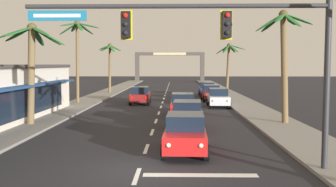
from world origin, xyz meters
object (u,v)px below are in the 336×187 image
sedan_parked_mid_kerb (207,89)px  palm_left_third (77,42)px  sedan_lead_at_stop_bar (185,133)px  sedan_fifth_in_queue (183,104)px  palm_left_farthest (110,57)px  town_gateway_arch (170,63)px  sedan_parked_nearest_kerb (218,97)px  sedan_third_in_queue (187,115)px  sedan_oncoming_far (140,95)px  palm_left_second (32,55)px  palm_right_second (284,48)px  traffic_signal_mast (229,39)px  palm_right_farthest (229,58)px  sedan_parked_far_kerb (211,93)px

sedan_parked_mid_kerb → palm_left_third: bearing=-145.3°
sedan_lead_at_stop_bar → sedan_fifth_in_queue: 12.06m
palm_left_farthest → town_gateway_arch: (7.40, 32.91, -0.62)m
sedan_parked_mid_kerb → sedan_parked_nearest_kerb: bearing=-89.6°
sedan_third_in_queue → sedan_fifth_in_queue: 6.03m
sedan_parked_nearest_kerb → palm_left_farthest: 20.79m
sedan_fifth_in_queue → sedan_oncoming_far: size_ratio=1.00×
sedan_lead_at_stop_bar → sedan_fifth_in_queue: same height
palm_left_second → palm_left_farthest: (0.18, 27.24, 0.44)m
sedan_fifth_in_queue → sedan_oncoming_far: bearing=114.5°
sedan_fifth_in_queue → palm_left_farthest: palm_left_farthest is taller
sedan_fifth_in_queue → palm_left_third: palm_left_third is taller
sedan_third_in_queue → town_gateway_arch: size_ratio=0.30×
sedan_parked_nearest_kerb → palm_right_second: size_ratio=0.62×
sedan_lead_at_stop_bar → sedan_parked_mid_kerb: (3.36, 29.88, 0.00)m
traffic_signal_mast → palm_right_farthest: same height
palm_right_farthest → town_gateway_arch: 32.61m
sedan_fifth_in_queue → sedan_parked_nearest_kerb: bearing=61.6°
sedan_parked_mid_kerb → palm_left_second: (-12.70, -22.83, 3.55)m
palm_right_second → sedan_parked_nearest_kerb: bearing=105.9°
town_gateway_arch → sedan_parked_nearest_kerb: bearing=-83.9°
palm_left_third → palm_left_farthest: size_ratio=1.22×
traffic_signal_mast → sedan_fifth_in_queue: (-1.34, 15.12, -3.88)m
palm_left_second → palm_right_farthest: palm_right_farthest is taller
sedan_parked_nearest_kerb → palm_left_third: 14.53m
sedan_oncoming_far → town_gateway_arch: bearing=87.4°
palm_right_second → palm_right_farthest: 27.86m
sedan_lead_at_stop_bar → town_gateway_arch: town_gateway_arch is taller
traffic_signal_mast → sedan_parked_far_kerb: size_ratio=2.40×
traffic_signal_mast → palm_left_third: bearing=115.6°
sedan_third_in_queue → sedan_parked_mid_kerb: 24.05m
sedan_parked_far_kerb → town_gateway_arch: town_gateway_arch is taller
sedan_third_in_queue → sedan_fifth_in_queue: size_ratio=1.01×
sedan_parked_nearest_kerb → palm_left_second: 17.34m
sedan_parked_mid_kerb → palm_left_third: 16.97m
palm_left_farthest → palm_right_second: size_ratio=0.91×
sedan_lead_at_stop_bar → sedan_parked_mid_kerb: size_ratio=1.01×
sedan_oncoming_far → palm_left_farthest: size_ratio=0.68×
sedan_third_in_queue → sedan_parked_far_kerb: same height
sedan_oncoming_far → sedan_parked_nearest_kerb: bearing=-19.2°
sedan_lead_at_stop_bar → sedan_parked_mid_kerb: 30.06m
sedan_parked_nearest_kerb → town_gateway_arch: bearing=96.1°
sedan_fifth_in_queue → palm_left_second: 11.26m
palm_right_farthest → sedan_third_in_queue: bearing=-102.3°
palm_left_third → palm_left_farthest: 13.68m
sedan_fifth_in_queue → palm_left_third: 14.19m
palm_right_second → town_gateway_arch: palm_right_second is taller
traffic_signal_mast → palm_left_second: (-10.78, 10.11, -0.33)m
sedan_parked_nearest_kerb → sedan_parked_far_kerb: same height
sedan_third_in_queue → sedan_lead_at_stop_bar: bearing=-92.5°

